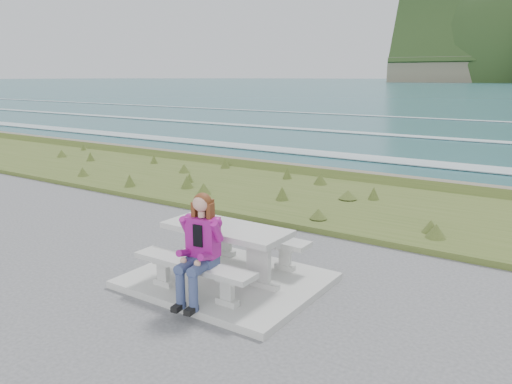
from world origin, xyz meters
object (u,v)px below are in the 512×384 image
bench_seaward (254,240)px  seated_woman (197,264)px  bench_landward (194,269)px  picnic_table (226,238)px

bench_seaward → seated_woman: size_ratio=1.31×
bench_landward → bench_seaward: size_ratio=1.00×
picnic_table → seated_woman: 0.85m
picnic_table → bench_seaward: size_ratio=1.00×
picnic_table → seated_woman: bearing=-78.0°
picnic_table → seated_woman: (0.18, -0.83, -0.08)m
picnic_table → bench_seaward: picnic_table is taller
picnic_table → bench_landward: (0.00, -0.70, -0.23)m
seated_woman → bench_seaward: bearing=89.1°
picnic_table → seated_woman: size_ratio=1.31×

